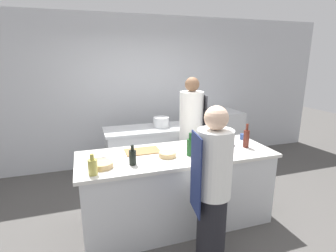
{
  "coord_description": "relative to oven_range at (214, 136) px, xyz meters",
  "views": [
    {
      "loc": [
        -1.03,
        -2.79,
        2.04
      ],
      "look_at": [
        0.0,
        0.35,
        1.18
      ],
      "focal_mm": 28.0,
      "sensor_mm": 36.0,
      "label": 1
    }
  ],
  "objects": [
    {
      "name": "bowl_mixing_large",
      "position": [
        -1.59,
        -1.82,
        0.45
      ],
      "size": [
        0.2,
        0.2,
        0.05
      ],
      "color": "tan",
      "rests_on": "prep_counter"
    },
    {
      "name": "bottle_cooking_oil",
      "position": [
        -1.32,
        -1.85,
        0.53
      ],
      "size": [
        0.08,
        0.08,
        0.27
      ],
      "color": "#19471E",
      "rests_on": "prep_counter"
    },
    {
      "name": "bowl_prep_small",
      "position": [
        -0.74,
        -1.65,
        0.45
      ],
      "size": [
        0.23,
        0.23,
        0.06
      ],
      "color": "navy",
      "rests_on": "prep_counter"
    },
    {
      "name": "wall_back",
      "position": [
        -1.44,
        0.39,
        0.9
      ],
      "size": [
        8.0,
        0.06,
        2.8
      ],
      "color": "silver",
      "rests_on": "ground_plane"
    },
    {
      "name": "bottle_wine",
      "position": [
        -2.02,
        -1.92,
        0.51
      ],
      "size": [
        0.08,
        0.08,
        0.22
      ],
      "color": "black",
      "rests_on": "prep_counter"
    },
    {
      "name": "bottle_vinegar",
      "position": [
        -0.53,
        -1.81,
        0.55
      ],
      "size": [
        0.07,
        0.07,
        0.31
      ],
      "color": "#5B2319",
      "rests_on": "prep_counter"
    },
    {
      "name": "prep_counter",
      "position": [
        -1.44,
        -1.74,
        -0.04
      ],
      "size": [
        2.36,
        0.87,
        0.93
      ],
      "color": "silver",
      "rests_on": "ground_plane"
    },
    {
      "name": "bowl_ceramic_blue",
      "position": [
        -2.34,
        -1.64,
        0.45
      ],
      "size": [
        0.17,
        0.17,
        0.05
      ],
      "color": "white",
      "rests_on": "prep_counter"
    },
    {
      "name": "chef_at_prep_near",
      "position": [
        -1.36,
        -2.5,
        0.32
      ],
      "size": [
        0.37,
        0.36,
        1.63
      ],
      "rotation": [
        0.0,
        0.0,
        1.43
      ],
      "color": "black",
      "rests_on": "ground_plane"
    },
    {
      "name": "cup",
      "position": [
        -0.38,
        -1.51,
        0.46
      ],
      "size": [
        0.07,
        0.07,
        0.08
      ],
      "color": "#33477F",
      "rests_on": "prep_counter"
    },
    {
      "name": "ground_plane",
      "position": [
        -1.44,
        -1.74,
        -0.5
      ],
      "size": [
        16.0,
        16.0,
        0.0
      ],
      "primitive_type": "plane",
      "color": "#4C4947"
    },
    {
      "name": "stockpot",
      "position": [
        -1.27,
        -0.49,
        0.51
      ],
      "size": [
        0.26,
        0.26,
        0.17
      ],
      "color": "silver",
      "rests_on": "pass_counter"
    },
    {
      "name": "chef_at_stove",
      "position": [
        -0.96,
        -1.04,
        0.39
      ],
      "size": [
        0.39,
        0.37,
        1.78
      ],
      "rotation": [
        0.0,
        0.0,
        -1.72
      ],
      "color": "black",
      "rests_on": "ground_plane"
    },
    {
      "name": "oven_range",
      "position": [
        0.0,
        0.0,
        0.0
      ],
      "size": [
        0.97,
        0.68,
        1.01
      ],
      "color": "silver",
      "rests_on": "ground_plane"
    },
    {
      "name": "bowl_wooden_salad",
      "position": [
        -2.33,
        -1.9,
        0.45
      ],
      "size": [
        0.22,
        0.22,
        0.06
      ],
      "color": "tan",
      "rests_on": "prep_counter"
    },
    {
      "name": "cutting_board",
      "position": [
        -1.83,
        -1.56,
        0.43
      ],
      "size": [
        0.42,
        0.26,
        0.01
      ],
      "color": "olive",
      "rests_on": "prep_counter"
    },
    {
      "name": "bottle_olive_oil",
      "position": [
        -2.44,
        -2.05,
        0.51
      ],
      "size": [
        0.09,
        0.09,
        0.22
      ],
      "color": "#B2A84C",
      "rests_on": "prep_counter"
    },
    {
      "name": "pass_counter",
      "position": [
        -1.4,
        -0.5,
        -0.04
      ],
      "size": [
        1.62,
        0.62,
        0.93
      ],
      "color": "silver",
      "rests_on": "ground_plane"
    }
  ]
}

